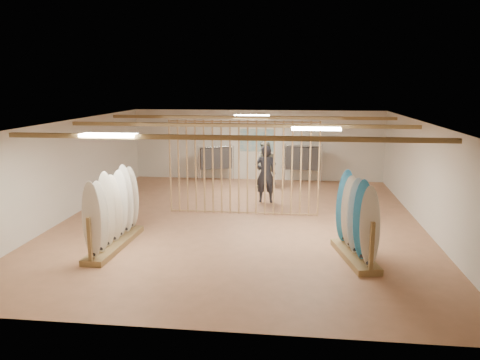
# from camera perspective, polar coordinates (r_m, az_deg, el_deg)

# --- Properties ---
(floor) EXTENTS (12.00, 12.00, 0.00)m
(floor) POSITION_cam_1_polar(r_m,az_deg,el_deg) (13.28, 0.00, -5.08)
(floor) COLOR #AC7553
(floor) RESTS_ON ground
(ceiling) EXTENTS (12.00, 12.00, 0.00)m
(ceiling) POSITION_cam_1_polar(r_m,az_deg,el_deg) (12.76, 0.00, 7.05)
(ceiling) COLOR #97958F
(ceiling) RESTS_ON ground
(wall_back) EXTENTS (12.00, 0.00, 12.00)m
(wall_back) POSITION_cam_1_polar(r_m,az_deg,el_deg) (18.85, 2.13, 4.26)
(wall_back) COLOR beige
(wall_back) RESTS_ON ground
(wall_front) EXTENTS (12.00, 0.00, 12.00)m
(wall_front) POSITION_cam_1_polar(r_m,az_deg,el_deg) (7.22, -5.62, -8.04)
(wall_front) COLOR beige
(wall_front) RESTS_ON ground
(wall_left) EXTENTS (0.00, 12.00, 12.00)m
(wall_left) POSITION_cam_1_polar(r_m,az_deg,el_deg) (14.41, -20.17, 1.25)
(wall_left) COLOR beige
(wall_left) RESTS_ON ground
(wall_right) EXTENTS (0.00, 12.00, 12.00)m
(wall_right) POSITION_cam_1_polar(r_m,az_deg,el_deg) (13.34, 21.86, 0.34)
(wall_right) COLOR beige
(wall_right) RESTS_ON ground
(ceiling_slats) EXTENTS (9.50, 6.12, 0.10)m
(ceiling_slats) POSITION_cam_1_polar(r_m,az_deg,el_deg) (12.77, 0.00, 6.69)
(ceiling_slats) COLOR olive
(ceiling_slats) RESTS_ON ground
(light_panels) EXTENTS (1.20, 0.35, 0.06)m
(light_panels) POSITION_cam_1_polar(r_m,az_deg,el_deg) (12.77, 0.00, 6.78)
(light_panels) COLOR white
(light_panels) RESTS_ON ground
(bamboo_partition) EXTENTS (4.45, 0.05, 2.78)m
(bamboo_partition) POSITION_cam_1_polar(r_m,az_deg,el_deg) (13.73, 0.39, 1.49)
(bamboo_partition) COLOR #A88152
(bamboo_partition) RESTS_ON ground
(poster) EXTENTS (1.40, 0.03, 0.90)m
(poster) POSITION_cam_1_polar(r_m,az_deg,el_deg) (18.81, 2.13, 4.86)
(poster) COLOR teal
(poster) RESTS_ON ground
(rack_left) EXTENTS (0.58, 2.62, 1.82)m
(rack_left) POSITION_cam_1_polar(r_m,az_deg,el_deg) (11.50, -15.14, -4.91)
(rack_left) COLOR olive
(rack_left) RESTS_ON floor
(rack_right) EXTENTS (0.93, 2.05, 1.89)m
(rack_right) POSITION_cam_1_polar(r_m,az_deg,el_deg) (10.65, 13.94, -6.08)
(rack_right) COLOR olive
(rack_right) RESTS_ON floor
(clothing_rack_a) EXTENTS (1.28, 0.76, 1.44)m
(clothing_rack_a) POSITION_cam_1_polar(r_m,az_deg,el_deg) (18.52, -2.97, 2.67)
(clothing_rack_a) COLOR silver
(clothing_rack_a) RESTS_ON floor
(clothing_rack_b) EXTENTS (1.42, 0.46, 1.53)m
(clothing_rack_b) POSITION_cam_1_polar(r_m,az_deg,el_deg) (18.26, 7.70, 2.63)
(clothing_rack_b) COLOR silver
(clothing_rack_b) RESTS_ON floor
(shopper_a) EXTENTS (0.80, 0.56, 2.14)m
(shopper_a) POSITION_cam_1_polar(r_m,az_deg,el_deg) (15.22, 3.13, 1.21)
(shopper_a) COLOR #23232A
(shopper_a) RESTS_ON floor
(shopper_b) EXTENTS (1.21, 1.12, 2.01)m
(shopper_b) POSITION_cam_1_polar(r_m,az_deg,el_deg) (17.07, 3.19, 2.13)
(shopper_b) COLOR #3E3B30
(shopper_b) RESTS_ON floor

